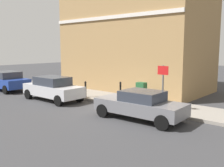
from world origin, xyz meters
name	(u,v)px	position (x,y,z in m)	size (l,w,h in m)	color
ground	(120,110)	(0.00, 0.00, 0.00)	(80.00, 80.00, 0.00)	#38383A
sidewalk	(73,92)	(1.85, 6.00, 0.07)	(2.70, 30.00, 0.15)	gray
corner_building	(135,33)	(6.28, 3.52, 4.50)	(6.27, 11.05, 9.01)	#9E7A4C
car_grey	(140,105)	(-0.86, -1.85, 0.71)	(1.89, 4.31, 1.36)	slate
car_silver	(53,88)	(-0.79, 4.85, 0.79)	(1.83, 4.29, 1.51)	#B7B7BC
car_blue	(6,81)	(-0.79, 10.83, 0.77)	(2.01, 4.38, 1.50)	navy
utility_cabinet	(141,93)	(1.94, -0.03, 0.68)	(0.46, 0.61, 1.15)	#1E4C28
bollard_near_cabinet	(120,89)	(2.04, 1.63, 0.70)	(0.14, 0.14, 1.04)	black
bollard_far_kerb	(85,89)	(0.75, 3.48, 0.70)	(0.14, 0.14, 1.04)	black
street_sign	(163,81)	(0.83, -2.06, 1.66)	(0.08, 0.60, 2.30)	#59595B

